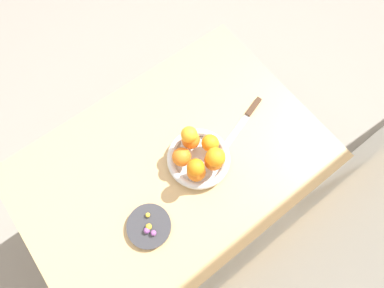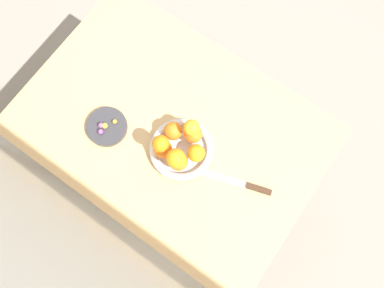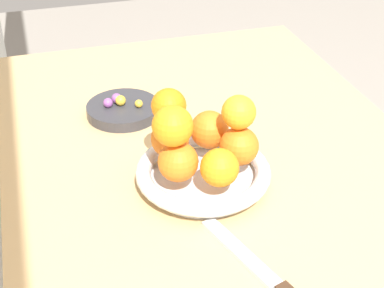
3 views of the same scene
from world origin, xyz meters
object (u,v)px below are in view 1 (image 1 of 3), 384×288
orange_0 (196,172)px  orange_1 (214,161)px  candy_ball_3 (153,233)px  orange_5 (189,135)px  orange_6 (215,157)px  candy_ball_1 (149,227)px  candy_ball_2 (148,215)px  orange_3 (191,140)px  fruit_bowl (199,159)px  orange_4 (182,157)px  orange_7 (196,168)px  knife (245,119)px  dining_table (173,170)px  candy_dish (149,226)px  orange_2 (210,143)px  candy_ball_0 (147,230)px

orange_0 → orange_1: bearing=175.8°
orange_0 → candy_ball_3: size_ratio=3.34×
orange_5 → orange_6: 0.12m
candy_ball_1 → orange_0: bearing=-169.1°
orange_5 → candy_ball_2: 0.30m
orange_3 → candy_ball_1: 0.32m
fruit_bowl → orange_4: bearing=-27.4°
orange_7 → knife: orange_7 is taller
orange_6 → dining_table: bearing=-45.0°
candy_ball_2 → candy_dish: bearing=58.6°
orange_1 → orange_2: 0.07m
orange_6 → candy_ball_0: orange_6 is taller
orange_1 → orange_5: size_ratio=1.16×
orange_0 → candy_ball_3: orange_0 is taller
orange_7 → knife: (-0.29, -0.07, -0.13)m
orange_3 → orange_4: 0.07m
dining_table → knife: 0.34m
orange_2 → orange_6: (0.04, 0.07, 0.07)m
dining_table → orange_2: size_ratio=17.71×
orange_5 → candy_ball_1: 0.33m
orange_0 → orange_1: same height
orange_6 → knife: (-0.22, -0.08, -0.13)m
candy_ball_0 → knife: bearing=-167.4°
candy_ball_2 → candy_ball_3: candy_ball_3 is taller
candy_ball_1 → candy_ball_3: (-0.00, 0.03, -0.00)m
orange_3 → candy_ball_0: 0.34m
orange_1 → knife: orange_1 is taller
fruit_bowl → orange_4: (0.05, -0.03, 0.05)m
orange_1 → orange_3: same height
candy_ball_0 → orange_3: bearing=-152.6°
orange_4 → candy_dish: bearing=26.9°
candy_ball_2 → orange_3: bearing=-156.8°
orange_2 → candy_dish: bearing=15.8°
knife → candy_ball_3: bearing=14.9°
orange_5 → candy_ball_3: size_ratio=2.90×
candy_dish → knife: 0.53m
orange_4 → knife: size_ratio=0.26×
orange_0 → fruit_bowl: bearing=-135.4°
candy_ball_3 → candy_ball_2: bearing=-106.5°
orange_7 → candy_ball_3: bearing=17.2°
orange_6 → orange_5: bearing=-80.8°
orange_1 → candy_ball_2: bearing=1.2°
candy_dish → orange_3: size_ratio=2.27×
dining_table → candy_dish: 0.25m
dining_table → candy_dish: bearing=35.0°
orange_3 → orange_7: (0.06, 0.10, 0.06)m
candy_dish → candy_ball_2: 0.04m
orange_4 → candy_ball_2: (0.20, 0.08, -0.04)m
fruit_bowl → candy_ball_0: (0.29, 0.09, 0.01)m
fruit_bowl → orange_6: 0.13m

